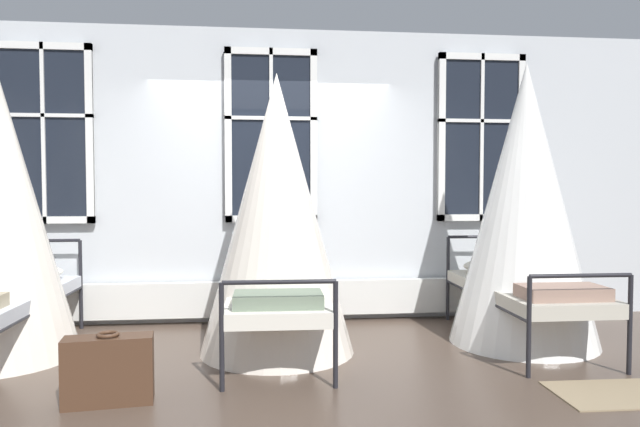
# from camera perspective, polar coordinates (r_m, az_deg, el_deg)

# --- Properties ---
(ground) EXTENTS (16.39, 16.39, 0.00)m
(ground) POSITION_cam_1_polar(r_m,az_deg,el_deg) (5.33, -4.43, -12.71)
(ground) COLOR #4C3D33
(back_wall_with_windows) EXTENTS (8.64, 0.10, 3.05)m
(back_wall_with_windows) POSITION_cam_1_polar(r_m,az_deg,el_deg) (6.20, -4.78, 3.65)
(back_wall_with_windows) COLOR silver
(back_wall_with_windows) RESTS_ON ground
(window_bank) EXTENTS (5.44, 0.10, 2.76)m
(window_bank) POSITION_cam_1_polar(r_m,az_deg,el_deg) (6.08, -4.73, -0.70)
(window_bank) COLOR black
(window_bank) RESTS_ON ground
(cot_second) EXTENTS (1.31, 1.95, 2.36)m
(cot_second) POSITION_cam_1_polar(r_m,az_deg,el_deg) (4.97, -4.21, -0.45)
(cot_second) COLOR black
(cot_second) RESTS_ON ground
(cot_third) EXTENTS (1.31, 1.95, 2.51)m
(cot_third) POSITION_cam_1_polar(r_m,az_deg,el_deg) (5.56, 19.29, 0.48)
(cot_third) COLOR black
(cot_third) RESTS_ON ground
(rug_third) EXTENTS (0.81, 0.57, 0.01)m
(rug_third) POSITION_cam_1_polar(r_m,az_deg,el_deg) (4.60, 26.72, -15.42)
(rug_third) COLOR #8E7A5B
(rug_third) RESTS_ON ground
(suitcase_dark) EXTENTS (0.58, 0.28, 0.47)m
(suitcase_dark) POSITION_cam_1_polar(r_m,az_deg,el_deg) (4.15, -19.89, -14.12)
(suitcase_dark) COLOR #472D1E
(suitcase_dark) RESTS_ON ground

